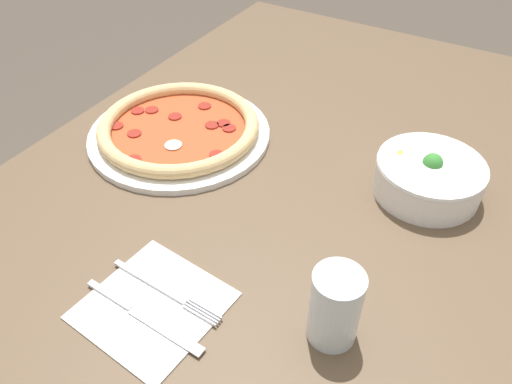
{
  "coord_description": "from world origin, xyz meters",
  "views": [
    {
      "loc": [
        0.59,
        0.3,
        1.31
      ],
      "look_at": [
        0.08,
        -0.0,
        0.79
      ],
      "focal_mm": 35.0,
      "sensor_mm": 36.0,
      "label": 1
    }
  ],
  "objects_px": {
    "knife": "(138,313)",
    "glass": "(335,307)",
    "pizza": "(179,129)",
    "fork": "(164,290)",
    "bowl": "(429,176)"
  },
  "relations": [
    {
      "from": "glass",
      "to": "bowl",
      "type": "bearing_deg",
      "value": 175.76
    },
    {
      "from": "fork",
      "to": "knife",
      "type": "relative_size",
      "value": 0.94
    },
    {
      "from": "knife",
      "to": "bowl",
      "type": "bearing_deg",
      "value": 62.6
    },
    {
      "from": "pizza",
      "to": "glass",
      "type": "xyz_separation_m",
      "value": [
        0.25,
        0.42,
        0.04
      ]
    },
    {
      "from": "knife",
      "to": "glass",
      "type": "height_order",
      "value": "glass"
    },
    {
      "from": "pizza",
      "to": "knife",
      "type": "xyz_separation_m",
      "value": [
        0.35,
        0.2,
        -0.01
      ]
    },
    {
      "from": "pizza",
      "to": "glass",
      "type": "distance_m",
      "value": 0.49
    },
    {
      "from": "fork",
      "to": "knife",
      "type": "height_order",
      "value": "same"
    },
    {
      "from": "bowl",
      "to": "knife",
      "type": "distance_m",
      "value": 0.5
    },
    {
      "from": "fork",
      "to": "glass",
      "type": "xyz_separation_m",
      "value": [
        -0.06,
        0.22,
        0.05
      ]
    },
    {
      "from": "pizza",
      "to": "bowl",
      "type": "xyz_separation_m",
      "value": [
        -0.08,
        0.45,
        0.02
      ]
    },
    {
      "from": "pizza",
      "to": "knife",
      "type": "distance_m",
      "value": 0.4
    },
    {
      "from": "fork",
      "to": "glass",
      "type": "height_order",
      "value": "glass"
    },
    {
      "from": "pizza",
      "to": "fork",
      "type": "bearing_deg",
      "value": 33.67
    },
    {
      "from": "bowl",
      "to": "knife",
      "type": "xyz_separation_m",
      "value": [
        0.43,
        -0.25,
        -0.03
      ]
    }
  ]
}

